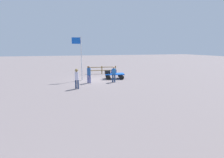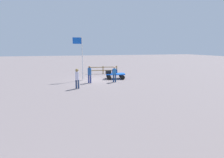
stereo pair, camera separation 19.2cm
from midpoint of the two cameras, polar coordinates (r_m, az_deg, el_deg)
The scene contains 9 objects.
ground_plane at distance 18.90m, azimuth -5.65°, elevation -0.26°, with size 120.00×120.00×0.00m, color slate.
luggage_cart at distance 19.36m, azimuth 0.45°, elevation 1.38°, with size 2.27×1.69×0.59m.
suitcase_olive at distance 19.66m, azimuth 0.31°, elevation 2.50°, with size 0.56×0.37×0.38m.
suitcase_maroon at distance 19.10m, azimuth -1.76°, elevation 2.27°, with size 0.58×0.37×0.38m.
worker_lead at distance 17.37m, azimuth 0.26°, elevation 1.99°, with size 0.52×0.52×1.57m.
worker_trailing at distance 14.87m, azimuth -11.80°, elevation 0.54°, with size 0.42×0.42×1.69m.
worker_supervisor at distance 17.11m, azimuth -7.87°, elevation 1.91°, with size 0.49×0.49×1.68m.
flagpole at distance 18.60m, azimuth -10.67°, elevation 8.03°, with size 0.98×0.10×4.53m.
wooden_fence at distance 23.08m, azimuth -3.56°, elevation 3.16°, with size 3.78×0.49×1.03m.
Camera 1 is at (3.64, 18.22, 3.41)m, focal length 28.04 mm.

